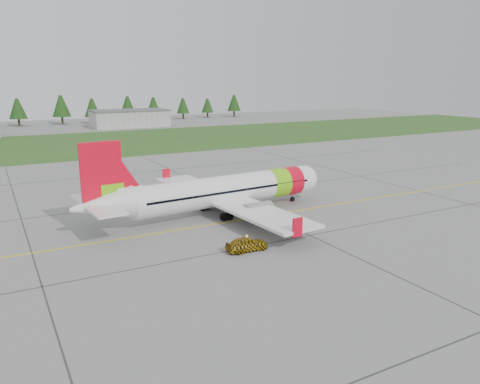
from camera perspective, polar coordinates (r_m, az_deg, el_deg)
ground at (r=42.61m, az=-2.40°, el=-7.39°), size 320.00×320.00×0.00m
aircraft at (r=53.80m, az=-2.20°, el=0.10°), size 31.08×28.71×9.41m
follow_me_car at (r=42.35m, az=0.84°, el=-4.71°), size 1.38×1.61×3.90m
grass_strip at (r=120.01m, az=-20.09°, el=5.46°), size 320.00×50.00×0.03m
taxi_guideline at (r=49.51m, az=-6.52°, el=-4.43°), size 120.00×0.25×0.02m
hangar_east at (r=160.01m, az=-13.28°, el=8.68°), size 24.00×12.00×5.20m
treeline at (r=174.93m, az=-23.14°, el=9.14°), size 160.00×8.00×10.00m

